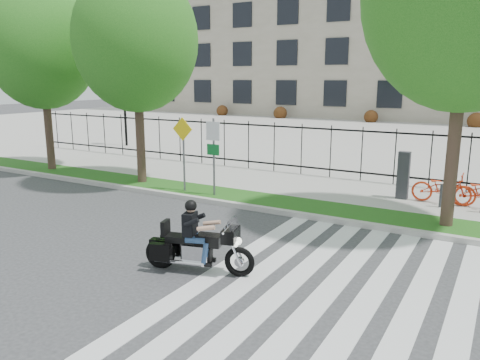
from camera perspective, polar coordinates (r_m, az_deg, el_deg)
The scene contains 14 objects.
ground at distance 11.27m, azimuth -11.29°, elevation -8.16°, with size 120.00×120.00×0.00m, color #333335.
curb at distance 14.41m, azimuth -0.51°, elevation -3.06°, with size 60.00×0.20×0.15m, color #ADAAA3.
grass_verge at distance 15.12m, azimuth 1.14°, elevation -2.32°, with size 60.00×1.50×0.15m, color #195615.
sidewalk at distance 17.29m, azimuth 5.16°, elevation -0.50°, with size 60.00×3.50×0.15m, color #A9A59E.
plaza at distance 33.83m, azimuth 17.92°, elevation 5.19°, with size 80.00×34.00×0.10m, color #A9A59E.
crosswalk_stripes at distance 9.05m, azimuth 13.05°, elevation -13.48°, with size 5.70×8.00×0.01m, color silver, non-canonical shape.
iron_fence at distance 18.67m, azimuth 7.50°, elevation 3.75°, with size 30.00×0.06×2.00m, color black, non-canonical shape.
office_building at distance 53.59m, azimuth 23.53°, elevation 17.85°, with size 60.00×21.90×20.15m.
lamp_post_left at distance 27.55m, azimuth -13.97°, elevation 10.52°, with size 1.06×0.70×4.25m.
street_tree_0 at distance 21.03m, azimuth -23.04°, elevation 14.77°, with size 4.38×4.38×7.53m.
street_tree_1 at distance 17.34m, azimuth -12.58°, elevation 16.28°, with size 4.35×4.35×7.55m.
sign_pole_regulatory at distance 15.05m, azimuth -3.26°, elevation 4.06°, with size 0.50×0.09×2.50m.
sign_pole_warning at distance 15.74m, azimuth -6.93°, elevation 4.36°, with size 0.78×0.09×2.49m.
motorcycle_rider at distance 9.62m, azimuth -5.18°, elevation -7.73°, with size 2.32×1.02×1.82m.
Camera 1 is at (7.09, -7.85, 3.90)m, focal length 35.00 mm.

